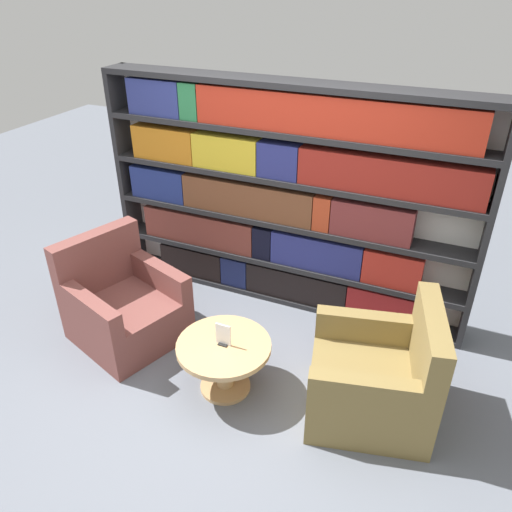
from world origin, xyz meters
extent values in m
plane|color=slate|center=(0.00, 0.00, 0.00)|extent=(14.00, 14.00, 0.00)
cube|color=silver|center=(0.00, 1.62, 1.03)|extent=(3.42, 0.05, 2.07)
cube|color=#262628|center=(-1.68, 1.49, 1.03)|extent=(0.05, 0.30, 2.07)
cube|color=#262628|center=(1.68, 1.49, 1.03)|extent=(0.05, 0.30, 2.07)
cube|color=#262628|center=(0.00, 1.49, 0.03)|extent=(3.32, 0.30, 0.05)
cube|color=#262628|center=(0.00, 1.49, 0.41)|extent=(3.32, 0.30, 0.05)
cube|color=#262628|center=(0.00, 1.49, 0.83)|extent=(3.32, 0.30, 0.05)
cube|color=#262628|center=(0.00, 1.49, 1.24)|extent=(3.32, 0.30, 0.05)
cube|color=#262628|center=(0.00, 1.49, 1.65)|extent=(3.32, 0.30, 0.05)
cube|color=#262628|center=(0.00, 1.49, 2.04)|extent=(3.32, 0.30, 0.05)
cube|color=black|center=(-0.96, 1.47, 0.20)|extent=(0.69, 0.20, 0.30)
cube|color=#1B2350|center=(-0.47, 1.47, 0.20)|extent=(0.28, 0.20, 0.30)
cube|color=black|center=(0.17, 1.47, 0.20)|extent=(0.99, 0.20, 0.30)
cube|color=maroon|center=(1.03, 1.47, 0.20)|extent=(0.71, 0.20, 0.30)
cube|color=brown|center=(-0.86, 1.47, 0.60)|extent=(1.18, 0.20, 0.32)
cube|color=black|center=(-0.17, 1.47, 0.60)|extent=(0.18, 0.20, 0.32)
cube|color=navy|center=(0.35, 1.47, 0.60)|extent=(0.85, 0.20, 0.32)
cube|color=red|center=(1.03, 1.47, 0.60)|extent=(0.50, 0.20, 0.32)
cube|color=navy|center=(-1.28, 1.47, 1.01)|extent=(0.58, 0.20, 0.31)
cube|color=brown|center=(-0.34, 1.47, 1.01)|extent=(1.28, 0.20, 0.31)
cube|color=#B93F22|center=(0.38, 1.47, 1.01)|extent=(0.15, 0.20, 0.31)
cube|color=maroon|center=(0.81, 1.47, 1.01)|extent=(0.68, 0.20, 0.31)
cube|color=#C6751C|center=(-1.18, 1.47, 1.42)|extent=(0.63, 0.20, 0.31)
cube|color=gold|center=(-0.54, 1.47, 1.42)|extent=(0.63, 0.20, 0.31)
cube|color=navy|center=(-0.03, 1.47, 1.42)|extent=(0.37, 0.20, 0.31)
cube|color=maroon|center=(0.90, 1.47, 1.42)|extent=(1.48, 0.20, 0.31)
cube|color=navy|center=(-1.22, 1.47, 1.84)|extent=(0.53, 0.20, 0.32)
cube|color=#2A7846|center=(-0.86, 1.47, 1.84)|extent=(0.17, 0.20, 0.32)
cube|color=red|center=(0.38, 1.47, 1.84)|extent=(2.30, 0.20, 0.32)
cube|color=brown|center=(-1.00, 0.37, 0.19)|extent=(1.06, 1.04, 0.39)
cube|color=brown|center=(-1.33, 0.48, 0.65)|extent=(0.40, 0.81, 0.52)
cube|color=brown|center=(-1.04, 0.02, 0.50)|extent=(0.70, 0.34, 0.23)
cube|color=brown|center=(-0.82, 0.67, 0.50)|extent=(0.70, 0.34, 0.23)
cube|color=olive|center=(1.10, 0.37, 0.19)|extent=(1.00, 0.98, 0.39)
cube|color=olive|center=(1.45, 0.44, 0.65)|extent=(0.32, 0.82, 0.52)
cube|color=olive|center=(0.96, 0.68, 0.50)|extent=(0.71, 0.28, 0.23)
cube|color=olive|center=(1.11, 0.02, 0.50)|extent=(0.71, 0.28, 0.23)
cylinder|color=tan|center=(0.05, 0.15, 0.20)|extent=(0.13, 0.13, 0.40)
cylinder|color=tan|center=(0.05, 0.15, 0.01)|extent=(0.39, 0.39, 0.03)
cylinder|color=tan|center=(0.05, 0.15, 0.42)|extent=(0.71, 0.71, 0.04)
cube|color=black|center=(0.05, 0.15, 0.44)|extent=(0.07, 0.06, 0.01)
cube|color=white|center=(0.05, 0.15, 0.53)|extent=(0.12, 0.01, 0.18)
camera|label=1|loc=(1.41, -2.37, 2.86)|focal=35.00mm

